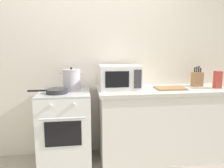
# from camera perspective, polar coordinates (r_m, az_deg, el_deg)

# --- Properties ---
(back_wall) EXTENTS (4.40, 0.10, 2.50)m
(back_wall) POSITION_cam_1_polar(r_m,az_deg,el_deg) (2.97, 0.52, 5.98)
(back_wall) COLOR silver
(back_wall) RESTS_ON ground_plane
(lower_cabinet_right) EXTENTS (1.64, 0.56, 0.88)m
(lower_cabinet_right) POSITION_cam_1_polar(r_m,az_deg,el_deg) (2.95, 13.33, -10.42)
(lower_cabinet_right) COLOR white
(lower_cabinet_right) RESTS_ON ground_plane
(countertop_right) EXTENTS (1.70, 0.60, 0.04)m
(countertop_right) POSITION_cam_1_polar(r_m,az_deg,el_deg) (2.83, 13.69, -1.62)
(countertop_right) COLOR beige
(countertop_right) RESTS_ON lower_cabinet_right
(stove) EXTENTS (0.60, 0.64, 0.92)m
(stove) POSITION_cam_1_polar(r_m,az_deg,el_deg) (2.75, -12.14, -11.46)
(stove) COLOR white
(stove) RESTS_ON ground_plane
(stock_pot) EXTENTS (0.30, 0.22, 0.28)m
(stock_pot) POSITION_cam_1_polar(r_m,az_deg,el_deg) (2.73, -10.58, 1.20)
(stock_pot) COLOR silver
(stock_pot) RESTS_ON stove
(frying_pan) EXTENTS (0.44, 0.24, 0.05)m
(frying_pan) POSITION_cam_1_polar(r_m,az_deg,el_deg) (2.55, -14.42, -1.81)
(frying_pan) COLOR #28282B
(frying_pan) RESTS_ON stove
(microwave) EXTENTS (0.50, 0.37, 0.30)m
(microwave) POSITION_cam_1_polar(r_m,az_deg,el_deg) (2.70, 2.01, 1.79)
(microwave) COLOR white
(microwave) RESTS_ON countertop_right
(cutting_board) EXTENTS (0.36, 0.26, 0.02)m
(cutting_board) POSITION_cam_1_polar(r_m,az_deg,el_deg) (2.83, 15.03, -1.06)
(cutting_board) COLOR #997047
(cutting_board) RESTS_ON countertop_right
(knife_block) EXTENTS (0.13, 0.10, 0.27)m
(knife_block) POSITION_cam_1_polar(r_m,az_deg,el_deg) (3.13, 21.48, 1.25)
(knife_block) COLOR #997047
(knife_block) RESTS_ON countertop_right
(pasta_box) EXTENTS (0.08, 0.08, 0.22)m
(pasta_box) POSITION_cam_1_polar(r_m,az_deg,el_deg) (3.08, 26.02, 1.03)
(pasta_box) COLOR #B73D33
(pasta_box) RESTS_ON countertop_right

